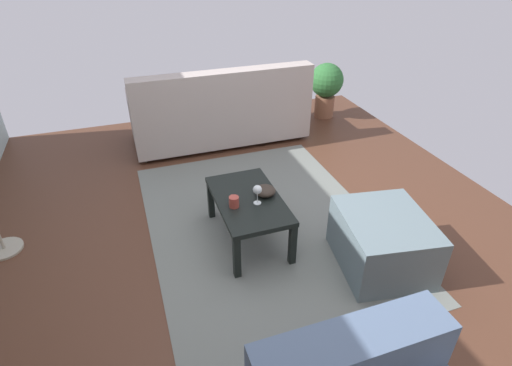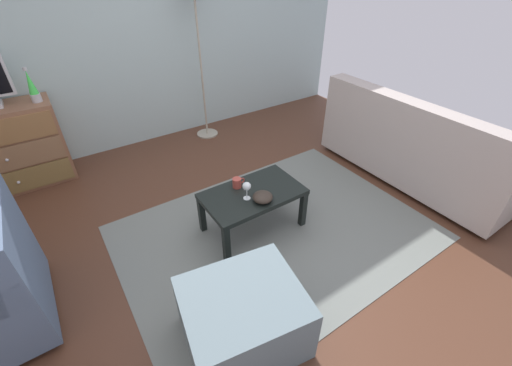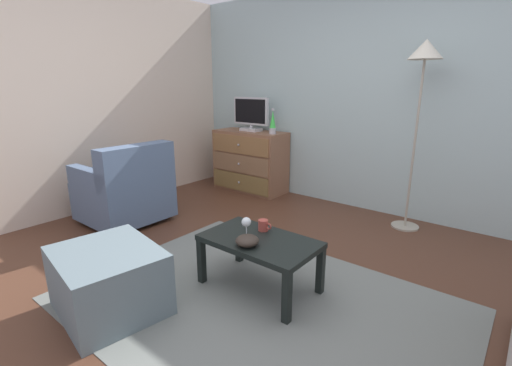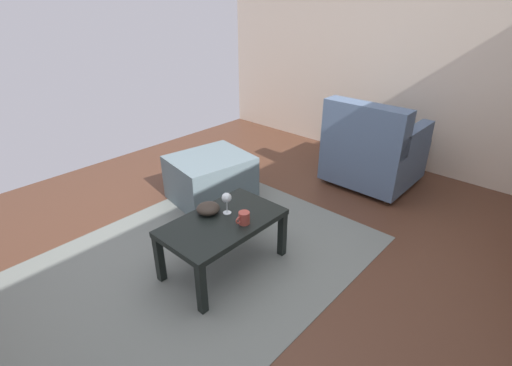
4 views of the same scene
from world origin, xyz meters
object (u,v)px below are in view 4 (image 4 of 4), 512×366
(mug, at_px, (244,218))
(bowl_decorative, at_px, (208,208))
(coffee_table, at_px, (223,227))
(armchair, at_px, (373,150))
(wine_glass, at_px, (227,198))
(ottoman, at_px, (211,178))

(mug, height_order, bowl_decorative, mug)
(coffee_table, xyz_separation_m, mug, (-0.07, 0.14, 0.10))
(mug, xyz_separation_m, armchair, (-1.88, -0.00, -0.07))
(armchair, bearing_deg, bowl_decorative, -8.01)
(bowl_decorative, height_order, armchair, armchair)
(mug, height_order, armchair, armchair)
(wine_glass, bearing_deg, coffee_table, 27.33)
(coffee_table, distance_m, bowl_decorative, 0.17)
(wine_glass, distance_m, ottoman, 1.00)
(coffee_table, distance_m, armchair, 1.95)
(coffee_table, height_order, ottoman, ottoman)
(coffee_table, relative_size, mug, 7.34)
(bowl_decorative, height_order, ottoman, bowl_decorative)
(ottoman, bearing_deg, bowl_decorative, 48.17)
(wine_glass, bearing_deg, mug, 83.73)
(bowl_decorative, bearing_deg, mug, 103.98)
(coffee_table, xyz_separation_m, wine_glass, (-0.09, -0.04, 0.17))
(mug, bearing_deg, armchair, -179.90)
(coffee_table, height_order, mug, mug)
(mug, xyz_separation_m, ottoman, (-0.55, -0.97, -0.22))
(ottoman, bearing_deg, wine_glass, 56.04)
(coffee_table, relative_size, bowl_decorative, 5.11)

